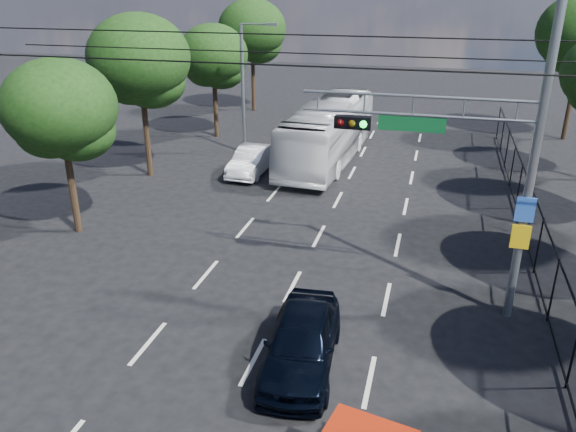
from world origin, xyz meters
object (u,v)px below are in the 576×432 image
(signal_mast, at_px, (488,138))
(white_bus, at_px, (329,132))
(navy_hatchback, at_px, (302,341))
(white_van, at_px, (252,160))

(signal_mast, distance_m, white_bus, 15.89)
(signal_mast, height_order, white_bus, signal_mast)
(navy_hatchback, bearing_deg, white_bus, 94.41)
(signal_mast, distance_m, white_van, 15.40)
(signal_mast, relative_size, white_bus, 0.83)
(white_bus, relative_size, white_van, 2.76)
(signal_mast, xyz_separation_m, white_bus, (-6.92, 13.83, -3.65))
(navy_hatchback, height_order, white_bus, white_bus)
(white_bus, xyz_separation_m, white_van, (-3.28, -3.24, -0.91))
(navy_hatchback, bearing_deg, white_van, 108.29)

